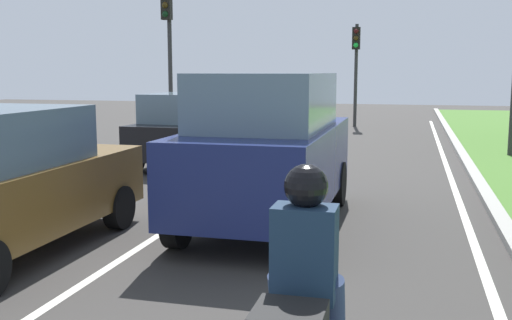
{
  "coord_description": "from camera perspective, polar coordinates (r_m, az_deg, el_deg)",
  "views": [
    {
      "loc": [
        2.72,
        0.85,
        2.31
      ],
      "look_at": [
        0.84,
        8.07,
        1.2
      ],
      "focal_mm": 42.05,
      "sensor_mm": 36.0,
      "label": 1
    }
  ],
  "objects": [
    {
      "name": "rider_person",
      "position": [
        3.84,
        4.71,
        -8.52
      ],
      "size": [
        0.5,
        0.4,
        1.16
      ],
      "rotation": [
        0.0,
        0.0,
        0.01
      ],
      "color": "#192D47",
      "rests_on": "ground"
    },
    {
      "name": "ground_plane",
      "position": [
        13.63,
        2.85,
        -1.32
      ],
      "size": [
        60.0,
        60.0,
        0.0
      ],
      "primitive_type": "plane",
      "color": "#383533"
    },
    {
      "name": "lane_line_center",
      "position": [
        13.78,
        0.0,
        -1.18
      ],
      "size": [
        0.12,
        32.0,
        0.01
      ],
      "primitive_type": "cube",
      "color": "silver",
      "rests_on": "ground"
    },
    {
      "name": "car_sedan_left_lane",
      "position": [
        8.17,
        -22.92,
        -2.01
      ],
      "size": [
        1.85,
        4.3,
        1.86
      ],
      "rotation": [
        0.0,
        0.0,
        -0.0
      ],
      "color": "brown",
      "rests_on": "ground"
    },
    {
      "name": "curb_right",
      "position": [
        13.42,
        20.27,
        -1.73
      ],
      "size": [
        0.24,
        48.0,
        0.12
      ],
      "primitive_type": "cube",
      "color": "#9E9B93",
      "rests_on": "ground"
    },
    {
      "name": "car_suv_ahead",
      "position": [
        8.96,
        1.17,
        1.12
      ],
      "size": [
        1.98,
        4.5,
        2.28
      ],
      "rotation": [
        0.0,
        0.0,
        0.0
      ],
      "color": "navy",
      "rests_on": "ground"
    },
    {
      "name": "traffic_light_overhead_left",
      "position": [
        20.18,
        -8.35,
        11.59
      ],
      "size": [
        0.32,
        0.5,
        5.1
      ],
      "color": "#2D2D2D",
      "rests_on": "ground"
    },
    {
      "name": "traffic_light_far_median",
      "position": [
        25.47,
        9.49,
        9.72
      ],
      "size": [
        0.32,
        0.5,
        4.24
      ],
      "color": "#2D2D2D",
      "rests_on": "ground"
    },
    {
      "name": "lane_line_right_edge",
      "position": [
        13.38,
        18.13,
        -1.9
      ],
      "size": [
        0.12,
        32.0,
        0.01
      ],
      "primitive_type": "cube",
      "color": "silver",
      "rests_on": "ground"
    },
    {
      "name": "car_hatchback_far",
      "position": [
        14.83,
        -6.72,
        2.87
      ],
      "size": [
        1.85,
        3.76,
        1.78
      ],
      "rotation": [
        0.0,
        0.0,
        -0.04
      ],
      "color": "black",
      "rests_on": "ground"
    }
  ]
}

